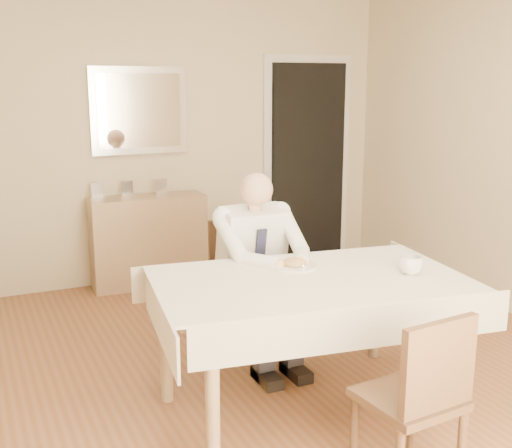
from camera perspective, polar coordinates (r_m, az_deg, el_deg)
name	(u,v)px	position (r m, az deg, el deg)	size (l,w,h in m)	color
room	(283,175)	(3.57, 2.37, 4.36)	(5.00, 5.02, 2.60)	brown
doorway	(307,163)	(6.49, 4.59, 5.45)	(0.96, 0.07, 2.10)	beige
mirror	(139,111)	(5.80, -10.35, 9.88)	(0.86, 0.04, 0.76)	silver
dining_table	(309,292)	(3.58, 4.74, -6.08)	(1.85, 1.25, 0.75)	#987D56
chair_far	(245,277)	(4.37, -1.01, -4.77)	(0.44, 0.44, 0.89)	#462D1D
chair_near	(420,393)	(3.00, 14.39, -14.36)	(0.43, 0.44, 0.84)	#462D1D
seated_man	(263,261)	(4.07, 0.62, -3.35)	(0.48, 0.72, 1.24)	white
plate	(294,266)	(3.73, 3.44, -3.76)	(0.26, 0.26, 0.02)	white
food	(295,262)	(3.73, 3.44, -3.43)	(0.14, 0.14, 0.06)	olive
knife	(306,265)	(3.70, 4.43, -3.67)	(0.01, 0.01, 0.13)	silver
fork	(293,267)	(3.66, 3.34, -3.82)	(0.01, 0.01, 0.13)	silver
coffee_mug	(411,265)	(3.69, 13.61, -3.59)	(0.13, 0.13, 0.10)	white
sideboard	(149,241)	(5.83, -9.53, -1.49)	(1.01, 0.34, 0.81)	#987D56
photo_frame_left	(97,191)	(5.71, -13.95, 2.89)	(0.10, 0.02, 0.14)	silver
photo_frame_center	(127,189)	(5.75, -11.39, 3.08)	(0.10, 0.02, 0.14)	silver
photo_frame_right	(161,187)	(5.82, -8.42, 3.30)	(0.10, 0.02, 0.14)	silver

